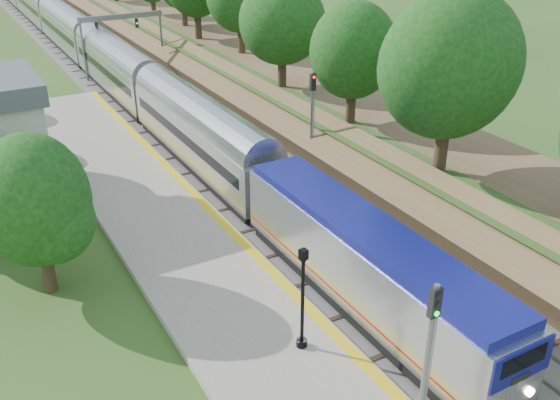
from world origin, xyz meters
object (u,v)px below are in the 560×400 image
signal_gantry (122,28)px  signal_platform (429,347)px  train (91,50)px  lamppost_far (302,305)px  signal_farside (312,112)px

signal_gantry → signal_platform: bearing=-96.0°
signal_gantry → train: bearing=124.1°
signal_gantry → signal_platform: signal_platform is taller
train → lamppost_far: size_ratio=24.56×
lamppost_far → signal_farside: bearing=56.8°
signal_platform → signal_farside: (9.10, 21.51, 0.04)m
signal_platform → train: bearing=87.0°
train → signal_platform: 54.83m
signal_gantry → lamppost_far: signal_gantry is taller
train → signal_platform: size_ratio=18.26×
signal_gantry → signal_farside: 29.78m
lamppost_far → signal_gantry: bearing=81.9°
lamppost_far → signal_farside: 18.66m
signal_gantry → signal_farside: signal_farside is taller
train → lamppost_far: 48.90m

